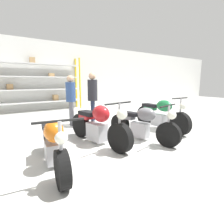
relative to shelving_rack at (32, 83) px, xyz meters
The scene contains 9 objects.
ground_plane 6.32m from the shelving_rack, 82.03° to the right, with size 30.00×30.00×0.00m, color silver.
back_wall 1.00m from the shelving_rack, 22.68° to the left, with size 30.00×0.08×3.60m.
shelving_rack is the anchor object (origin of this frame).
motorcycle_orange 6.59m from the shelving_rack, 97.95° to the right, with size 0.69×2.01×0.98m.
motorcycle_red 5.98m from the shelving_rack, 86.88° to the right, with size 0.73×2.13×1.07m.
motorcycle_grey 6.51m from the shelving_rack, 77.65° to the right, with size 0.80×2.02×0.98m.
motorcycle_green 6.48m from the shelving_rack, 66.25° to the right, with size 0.62×2.10×1.05m.
person_browsing 4.42m from the shelving_rack, 76.25° to the right, with size 0.44×0.44×1.78m.
person_near_rack 3.84m from the shelving_rack, 82.69° to the right, with size 0.39×0.39×1.69m.
Camera 1 is at (-2.56, -3.32, 1.49)m, focal length 28.00 mm.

